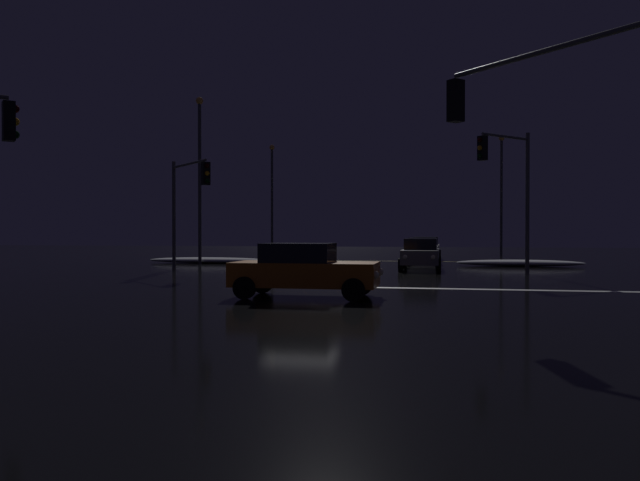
{
  "coord_description": "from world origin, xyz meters",
  "views": [
    {
      "loc": [
        4.87,
        -21.32,
        1.89
      ],
      "look_at": [
        -1.66,
        11.85,
        1.44
      ],
      "focal_mm": 35.21,
      "sensor_mm": 36.0,
      "label": 1
    }
  ],
  "objects": [
    {
      "name": "snow_bank_left_curb",
      "position": [
        -9.05,
        14.8,
        0.18
      ],
      "size": [
        7.92,
        1.5,
        0.36
      ],
      "color": "white",
      "rests_on": "ground"
    },
    {
      "name": "snow_bank_right_curb",
      "position": [
        9.05,
        14.9,
        0.18
      ],
      "size": [
        6.91,
        1.5,
        0.37
      ],
      "color": "white",
      "rests_on": "ground"
    },
    {
      "name": "sedan_silver",
      "position": [
        3.69,
        22.73,
        0.8
      ],
      "size": [
        2.02,
        4.33,
        1.57
      ],
      "color": "#B7B7BC",
      "rests_on": "ground"
    },
    {
      "name": "sedan_gray",
      "position": [
        3.75,
        10.62,
        0.8
      ],
      "size": [
        2.02,
        4.33,
        1.57
      ],
      "color": "slate",
      "rests_on": "ground"
    },
    {
      "name": "centre_line_ns",
      "position": [
        0.0,
        19.85,
        0.0
      ],
      "size": [
        22.0,
        0.15,
        0.01
      ],
      "color": "yellow",
      "rests_on": "ground"
    },
    {
      "name": "streetlamp_left_near",
      "position": [
        -9.35,
        13.85,
        5.66
      ],
      "size": [
        0.44,
        0.44,
        9.91
      ],
      "color": "#424247",
      "rests_on": "ground"
    },
    {
      "name": "traffic_signal_se",
      "position": [
        7.14,
        -7.14,
        4.27
      ],
      "size": [
        3.8,
        3.8,
        6.12
      ],
      "color": "#4C4C51",
      "rests_on": "ground"
    },
    {
      "name": "traffic_signal_nw",
      "position": [
        -7.35,
        7.35,
        3.81
      ],
      "size": [
        3.16,
        3.16,
        5.5
      ],
      "color": "#4C4C51",
      "rests_on": "ground"
    },
    {
      "name": "sedan_orange_crossing",
      "position": [
        0.88,
        -3.53,
        0.8
      ],
      "size": [
        4.33,
        2.02,
        1.57
      ],
      "color": "#C66014",
      "rests_on": "ground"
    },
    {
      "name": "streetlamp_right_far",
      "position": [
        9.35,
        29.85,
        5.46
      ],
      "size": [
        0.44,
        0.44,
        9.52
      ],
      "color": "#424247",
      "rests_on": "ground"
    },
    {
      "name": "sedan_white",
      "position": [
        3.65,
        16.69,
        0.8
      ],
      "size": [
        2.02,
        4.33,
        1.57
      ],
      "color": "silver",
      "rests_on": "ground"
    },
    {
      "name": "ground",
      "position": [
        0.0,
        0.0,
        -0.05
      ],
      "size": [
        120.0,
        120.0,
        0.1
      ],
      "primitive_type": "cube",
      "color": "black"
    },
    {
      "name": "stop_line_north",
      "position": [
        0.0,
        8.25,
        0.0
      ],
      "size": [
        0.35,
        14.12,
        0.01
      ],
      "color": "white",
      "rests_on": "ground"
    },
    {
      "name": "traffic_signal_ne",
      "position": [
        7.75,
        7.75,
        4.37
      ],
      "size": [
        2.45,
        2.45,
        6.43
      ],
      "color": "#4C4C51",
      "rests_on": "ground"
    },
    {
      "name": "streetlamp_left_far",
      "position": [
        -9.35,
        29.85,
        5.33
      ],
      "size": [
        0.44,
        0.44,
        9.27
      ],
      "color": "#424247",
      "rests_on": "ground"
    },
    {
      "name": "crosswalk_bar_east",
      "position": [
        8.35,
        0.0,
        0.0
      ],
      "size": [
        14.12,
        0.4,
        0.01
      ],
      "color": "white",
      "rests_on": "ground"
    }
  ]
}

